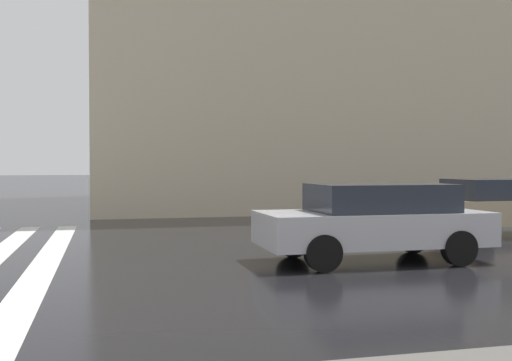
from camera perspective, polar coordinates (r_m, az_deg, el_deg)
car_silver at (r=11.21m, az=11.10°, el=-3.66°), size 1.85×4.10×1.41m
car_champagne at (r=16.30m, az=22.28°, el=-2.16°), size 1.85×4.10×1.41m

